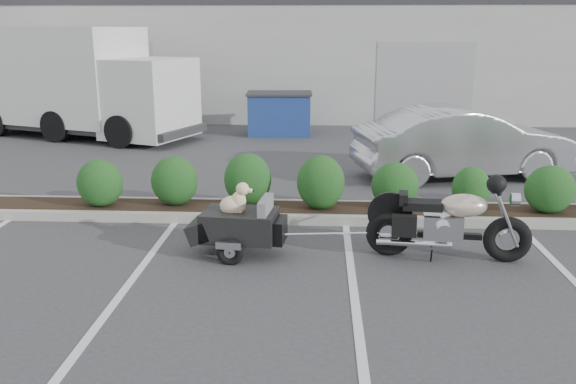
{
  "coord_description": "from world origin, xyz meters",
  "views": [
    {
      "loc": [
        0.78,
        -7.36,
        2.97
      ],
      "look_at": [
        0.34,
        0.93,
        0.75
      ],
      "focal_mm": 38.0,
      "sensor_mm": 36.0,
      "label": 1
    }
  ],
  "objects_px": {
    "motorcycle": "(448,223)",
    "dumpster": "(279,113)",
    "pet_trailer": "(239,224)",
    "sedan": "(463,143)",
    "delivery_truck": "(84,85)"
  },
  "relations": [
    {
      "from": "motorcycle",
      "to": "dumpster",
      "type": "height_order",
      "value": "motorcycle"
    },
    {
      "from": "pet_trailer",
      "to": "motorcycle",
      "type": "bearing_deg",
      "value": 5.63
    },
    {
      "from": "sedan",
      "to": "delivery_truck",
      "type": "height_order",
      "value": "delivery_truck"
    },
    {
      "from": "pet_trailer",
      "to": "delivery_truck",
      "type": "distance_m",
      "value": 10.78
    },
    {
      "from": "delivery_truck",
      "to": "sedan",
      "type": "bearing_deg",
      "value": -4.44
    },
    {
      "from": "delivery_truck",
      "to": "motorcycle",
      "type": "bearing_deg",
      "value": -27.08
    },
    {
      "from": "sedan",
      "to": "delivery_truck",
      "type": "xyz_separation_m",
      "value": [
        -9.58,
        4.48,
        0.73
      ]
    },
    {
      "from": "pet_trailer",
      "to": "sedan",
      "type": "height_order",
      "value": "sedan"
    },
    {
      "from": "pet_trailer",
      "to": "sedan",
      "type": "bearing_deg",
      "value": 55.58
    },
    {
      "from": "motorcycle",
      "to": "sedan",
      "type": "relative_size",
      "value": 0.49
    },
    {
      "from": "sedan",
      "to": "dumpster",
      "type": "bearing_deg",
      "value": 25.83
    },
    {
      "from": "motorcycle",
      "to": "sedan",
      "type": "distance_m",
      "value": 4.87
    },
    {
      "from": "dumpster",
      "to": "delivery_truck",
      "type": "xyz_separation_m",
      "value": [
        -5.47,
        -0.6,
        0.84
      ]
    },
    {
      "from": "pet_trailer",
      "to": "dumpster",
      "type": "relative_size",
      "value": 0.91
    },
    {
      "from": "sedan",
      "to": "dumpster",
      "type": "height_order",
      "value": "sedan"
    }
  ]
}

